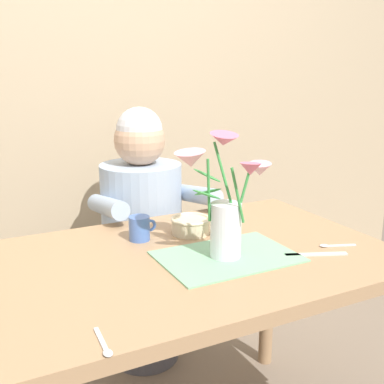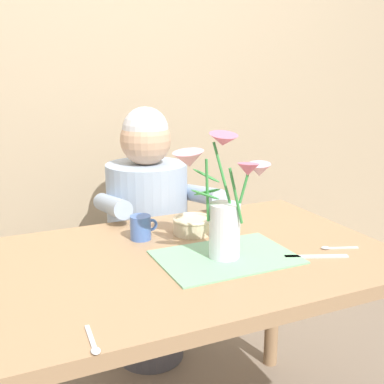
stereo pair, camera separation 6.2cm
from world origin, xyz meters
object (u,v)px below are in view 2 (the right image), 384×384
Objects in this scene: ceramic_mug at (141,227)px; flower_vase at (222,202)px; ceramic_bowl at (192,225)px; dinner_knife at (316,256)px; seated_person at (148,241)px.

flower_vase is at bearing -57.39° from ceramic_mug.
ceramic_bowl is (0.01, 0.24, -0.14)m from flower_vase.
flower_vase reaches higher than dinner_knife.
flower_vase reaches higher than ceramic_bowl.
dinner_knife is at bearing -22.97° from flower_vase.
flower_vase is 1.95× the size of dinner_knife.
ceramic_bowl is at bearing -92.44° from seated_person.
flower_vase is 3.98× the size of ceramic_mug.
ceramic_bowl is at bearing -5.51° from ceramic_mug.
ceramic_mug is at bearing -115.05° from seated_person.
ceramic_bowl is (0.01, -0.44, 0.21)m from seated_person.
ceramic_bowl is 1.46× the size of ceramic_mug.
dinner_knife is 0.56m from ceramic_mug.
ceramic_mug is (-0.42, 0.36, 0.04)m from dinner_knife.
seated_person reaches higher than dinner_knife.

